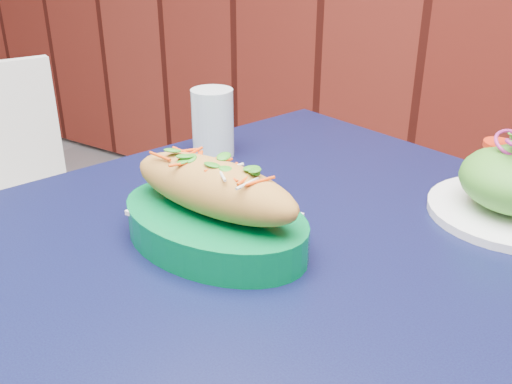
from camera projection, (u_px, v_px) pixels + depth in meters
The scene contains 4 objects.
cafe_table at pixel (300, 290), 0.79m from camera, with size 0.99×0.99×0.75m.
chair_left at pixel (2, 233), 1.28m from camera, with size 0.50×0.50×0.85m.
banh_mi_basket at pixel (214, 209), 0.71m from camera, with size 0.27×0.19×0.12m.
water_glass at pixel (213, 123), 0.99m from camera, with size 0.07×0.07×0.12m, color silver.
Camera 1 is at (0.60, 1.01, 1.12)m, focal length 40.00 mm.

